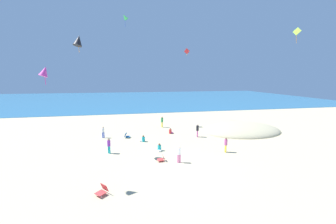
{
  "coord_description": "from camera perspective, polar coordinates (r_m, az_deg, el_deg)",
  "views": [
    {
      "loc": [
        -3.98,
        -13.93,
        7.09
      ],
      "look_at": [
        0.0,
        6.79,
        3.42
      ],
      "focal_mm": 21.05,
      "sensor_mm": 36.0,
      "label": 1
    }
  ],
  "objects": [
    {
      "name": "kite_magenta",
      "position": [
        14.07,
        -32.18,
        9.92
      ],
      "size": [
        0.83,
        0.76,
        1.16
      ],
      "rotation": [
        0.0,
        0.0,
        2.09
      ],
      "color": "#DB3DA8"
    },
    {
      "name": "beach_chair_far_left",
      "position": [
        13.58,
        -18.45,
        -20.69
      ],
      "size": [
        0.85,
        0.85,
        0.66
      ],
      "rotation": [
        0.0,
        0.0,
        3.92
      ],
      "color": "#D13D3D",
      "rests_on": "ground_plane"
    },
    {
      "name": "kite_green",
      "position": [
        31.13,
        -12.38,
        25.28
      ],
      "size": [
        0.9,
        0.62,
        1.8
      ],
      "rotation": [
        0.0,
        0.0,
        1.53
      ],
      "color": "green"
    },
    {
      "name": "person_1",
      "position": [
        19.68,
        -2.5,
        -10.41
      ],
      "size": [
        0.37,
        0.6,
        0.74
      ],
      "rotation": [
        0.0,
        0.0,
        4.66
      ],
      "color": "#19ADB2",
      "rests_on": "ground_plane"
    },
    {
      "name": "kite_black",
      "position": [
        19.39,
        -24.55,
        18.3
      ],
      "size": [
        1.2,
        1.22,
        1.54
      ],
      "rotation": [
        0.0,
        0.0,
        5.54
      ],
      "color": "black"
    },
    {
      "name": "person_8",
      "position": [
        25.47,
        0.72,
        -5.67
      ],
      "size": [
        0.66,
        0.57,
        0.74
      ],
      "rotation": [
        0.0,
        0.0,
        0.56
      ],
      "color": "red",
      "rests_on": "ground_plane"
    },
    {
      "name": "person_4",
      "position": [
        24.14,
        8.52,
        -5.04
      ],
      "size": [
        0.36,
        0.36,
        1.61
      ],
      "rotation": [
        0.0,
        0.0,
        3.0
      ],
      "color": "#D8599E",
      "rests_on": "ground_plane"
    },
    {
      "name": "kite_red",
      "position": [
        34.04,
        5.48,
        17.1
      ],
      "size": [
        0.81,
        0.64,
        1.25
      ],
      "rotation": [
        0.0,
        0.0,
        2.23
      ],
      "color": "red"
    },
    {
      "name": "person_5",
      "position": [
        24.78,
        -18.28,
        -5.31
      ],
      "size": [
        0.3,
        0.3,
        1.41
      ],
      "rotation": [
        0.0,
        0.0,
        1.51
      ],
      "color": "blue",
      "rests_on": "ground_plane"
    },
    {
      "name": "person_7",
      "position": [
        22.52,
        -7.23,
        -7.85
      ],
      "size": [
        0.62,
        0.39,
        0.74
      ],
      "rotation": [
        0.0,
        0.0,
        3.0
      ],
      "color": "#19ADB2",
      "rests_on": "ground_plane"
    },
    {
      "name": "kite_lime",
      "position": [
        23.73,
        33.29,
        18.85
      ],
      "size": [
        0.33,
        0.71,
        1.46
      ],
      "rotation": [
        0.0,
        0.0,
        4.9
      ],
      "color": "#99DB33"
    },
    {
      "name": "person_0",
      "position": [
        19.92,
        16.39,
        -8.83
      ],
      "size": [
        0.36,
        0.36,
        1.46
      ],
      "rotation": [
        0.0,
        0.0,
        2.88
      ],
      "color": "yellow",
      "rests_on": "ground_plane"
    },
    {
      "name": "person_2",
      "position": [
        19.64,
        -16.74,
        -9.09
      ],
      "size": [
        0.41,
        0.41,
        1.48
      ],
      "rotation": [
        0.0,
        0.0,
        3.96
      ],
      "color": "#19ADB2",
      "rests_on": "ground_plane"
    },
    {
      "name": "person_6",
      "position": [
        16.93,
        3.21,
        -11.77
      ],
      "size": [
        0.3,
        0.3,
        1.48
      ],
      "rotation": [
        0.0,
        0.0,
        4.69
      ],
      "color": "#D8599E",
      "rests_on": "ground_plane"
    },
    {
      "name": "ground_plane",
      "position": [
        25.28,
        -1.38,
        -6.43
      ],
      "size": [
        120.0,
        120.0,
        0.0
      ],
      "primitive_type": "plane",
      "color": "#C6B58C"
    },
    {
      "name": "beach_chair_far_right",
      "position": [
        24.23,
        -11.86,
        -6.71
      ],
      "size": [
        0.8,
        0.73,
        0.62
      ],
      "rotation": [
        0.0,
        0.0,
        5.98
      ],
      "color": "#2370B2",
      "rests_on": "ground_plane"
    },
    {
      "name": "ocean_water",
      "position": [
        69.65,
        -7.56,
        3.95
      ],
      "size": [
        120.0,
        60.0,
        0.05
      ],
      "primitive_type": "cube",
      "color": "teal",
      "rests_on": "ground_plane"
    },
    {
      "name": "dune_mound",
      "position": [
        28.59,
        20.45,
        -5.14
      ],
      "size": [
        10.68,
        7.47,
        2.02
      ],
      "primitive_type": "ellipsoid",
      "color": "#BFB28A",
      "rests_on": "ground_plane"
    },
    {
      "name": "person_3",
      "position": [
        28.51,
        -1.74,
        -2.65
      ],
      "size": [
        0.36,
        0.36,
        1.58
      ],
      "rotation": [
        0.0,
        0.0,
        3.28
      ],
      "color": "yellow",
      "rests_on": "ground_plane"
    },
    {
      "name": "beach_chair_near_camera",
      "position": [
        17.4,
        -1.84,
        -13.33
      ],
      "size": [
        0.64,
        0.52,
        0.54
      ],
      "rotation": [
        0.0,
        0.0,
        3.12
      ],
      "color": "#D13D3D",
      "rests_on": "ground_plane"
    }
  ]
}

